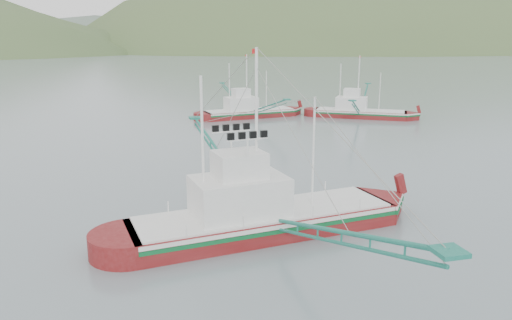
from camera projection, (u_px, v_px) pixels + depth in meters
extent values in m
plane|color=slate|center=(278.00, 228.00, 32.90)|extent=(1200.00, 1200.00, 0.00)
cube|color=maroon|center=(265.00, 229.00, 32.17)|extent=(17.69, 7.13, 2.29)
cube|color=silver|center=(265.00, 215.00, 31.94)|extent=(17.37, 7.17, 0.25)
cube|color=#0C5A2A|center=(265.00, 219.00, 32.01)|extent=(17.37, 7.19, 0.25)
cube|color=silver|center=(265.00, 211.00, 31.88)|extent=(16.81, 6.77, 0.14)
cube|color=silver|center=(239.00, 197.00, 30.94)|extent=(6.22, 4.49, 2.52)
cube|color=silver|center=(239.00, 165.00, 30.44)|extent=(3.33, 2.94, 1.61)
cylinder|color=white|center=(256.00, 134.00, 30.43)|extent=(0.18, 0.18, 10.32)
cylinder|color=white|center=(203.00, 151.00, 29.32)|extent=(0.16, 0.16, 8.77)
cylinder|color=white|center=(313.00, 153.00, 32.32)|extent=(0.14, 0.14, 7.22)
cube|color=maroon|center=(360.00, 116.00, 77.49)|extent=(13.82, 10.34, 1.85)
cube|color=silver|center=(360.00, 111.00, 77.30)|extent=(13.62, 10.26, 0.20)
cube|color=#0C5A2A|center=(360.00, 113.00, 77.35)|extent=(13.63, 10.28, 0.20)
cube|color=silver|center=(360.00, 110.00, 77.25)|extent=(13.13, 9.82, 0.11)
cube|color=silver|center=(351.00, 104.00, 77.41)|extent=(5.50, 4.93, 2.04)
cube|color=silver|center=(352.00, 93.00, 77.00)|extent=(3.12, 2.99, 1.30)
cylinder|color=white|center=(359.00, 83.00, 76.38)|extent=(0.15, 0.15, 8.34)
cylinder|color=white|center=(340.00, 87.00, 77.31)|extent=(0.13, 0.13, 7.09)
cylinder|color=white|center=(380.00, 92.00, 75.78)|extent=(0.11, 0.11, 5.84)
cube|color=maroon|center=(250.00, 116.00, 77.75)|extent=(14.59, 5.92, 1.89)
cube|color=silver|center=(250.00, 111.00, 77.56)|extent=(14.33, 5.96, 0.21)
cube|color=#0C5A2A|center=(250.00, 112.00, 77.61)|extent=(14.33, 5.97, 0.21)
cube|color=silver|center=(250.00, 110.00, 77.51)|extent=(13.86, 5.63, 0.11)
cube|color=silver|center=(241.00, 104.00, 76.73)|extent=(5.14, 3.72, 2.08)
cube|color=silver|center=(241.00, 93.00, 76.32)|extent=(2.75, 2.43, 1.32)
cylinder|color=white|center=(247.00, 83.00, 76.31)|extent=(0.15, 0.15, 8.51)
cylinder|color=white|center=(229.00, 88.00, 75.39)|extent=(0.13, 0.13, 7.23)
cylinder|color=white|center=(266.00, 90.00, 77.88)|extent=(0.11, 0.11, 5.96)
ellipsoid|color=#445B2F|center=(385.00, 49.00, 494.53)|extent=(684.00, 432.00, 306.00)
ellipsoid|color=slate|center=(162.00, 47.00, 566.78)|extent=(960.00, 400.00, 240.00)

